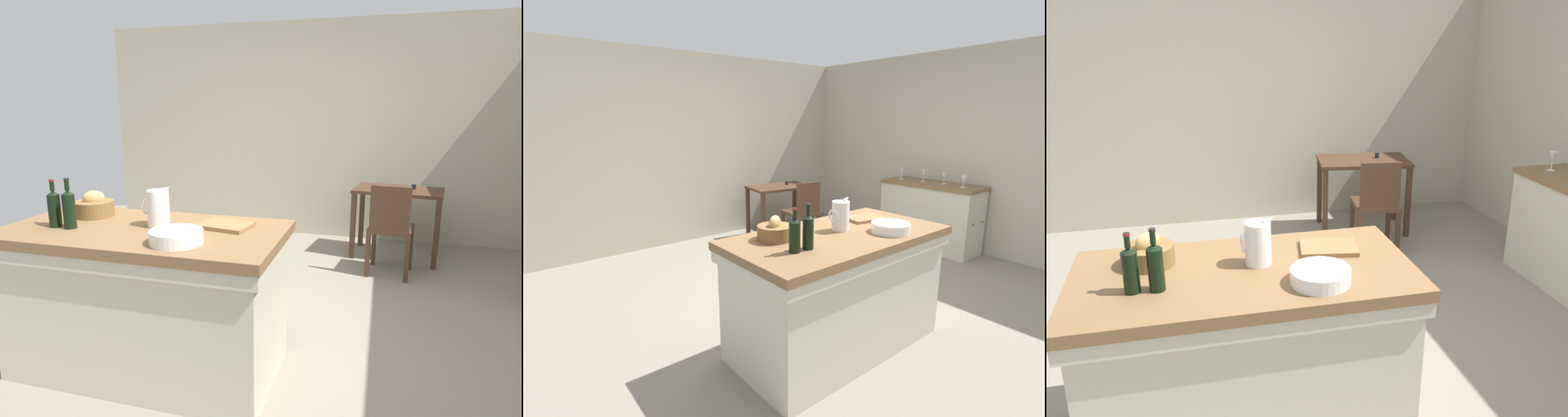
{
  "view_description": "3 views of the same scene",
  "coord_description": "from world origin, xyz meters",
  "views": [
    {
      "loc": [
        0.85,
        -2.86,
        1.59
      ],
      "look_at": [
        -0.06,
        0.42,
        0.8
      ],
      "focal_mm": 30.17,
      "sensor_mm": 36.0,
      "label": 1
    },
    {
      "loc": [
        -2.5,
        -2.52,
        1.71
      ],
      "look_at": [
        -0.06,
        0.49,
        0.82
      ],
      "focal_mm": 26.8,
      "sensor_mm": 36.0,
      "label": 2
    },
    {
      "loc": [
        -0.73,
        -3.01,
        2.03
      ],
      "look_at": [
        0.09,
        0.44,
        0.8
      ],
      "focal_mm": 36.55,
      "sensor_mm": 36.0,
      "label": 3
    }
  ],
  "objects": [
    {
      "name": "wine_glass_right",
      "position": [
        2.23,
        0.67,
        1.0
      ],
      "size": [
        0.07,
        0.07,
        0.16
      ],
      "color": "white",
      "rests_on": "side_cabinet"
    },
    {
      "name": "writing_desk",
      "position": [
        1.03,
        1.93,
        0.63
      ],
      "size": [
        0.97,
        0.68,
        0.8
      ],
      "color": "#472D1E",
      "rests_on": "ground"
    },
    {
      "name": "cutting_board",
      "position": [
        -0.02,
        -0.52,
        0.91
      ],
      "size": [
        0.33,
        0.27,
        0.02
      ],
      "primitive_type": "cube",
      "rotation": [
        0.0,
        0.0,
        -0.17
      ],
      "color": "olive",
      "rests_on": "island_table"
    },
    {
      "name": "wash_bowl",
      "position": [
        -0.16,
        -0.88,
        0.94
      ],
      "size": [
        0.28,
        0.28,
        0.07
      ],
      "primitive_type": "cylinder",
      "color": "white",
      "rests_on": "island_table"
    },
    {
      "name": "ground_plane",
      "position": [
        0.0,
        0.0,
        0.0
      ],
      "size": [
        6.76,
        6.76,
        0.0
      ],
      "primitive_type": "plane",
      "color": "gray"
    },
    {
      "name": "island_table",
      "position": [
        -0.48,
        -0.66,
        0.49
      ],
      "size": [
        1.66,
        0.84,
        0.9
      ],
      "color": "brown",
      "rests_on": "ground"
    },
    {
      "name": "wine_bottle_amber",
      "position": [
        -0.99,
        -0.77,
        1.02
      ],
      "size": [
        0.07,
        0.07,
        0.28
      ],
      "color": "black",
      "rests_on": "island_table"
    },
    {
      "name": "pitcher",
      "position": [
        -0.41,
        -0.61,
        1.01
      ],
      "size": [
        0.17,
        0.13,
        0.26
      ],
      "color": "white",
      "rests_on": "island_table"
    },
    {
      "name": "wooden_chair",
      "position": [
        0.96,
        1.33,
        0.49
      ],
      "size": [
        0.45,
        0.45,
        0.9
      ],
      "color": "#472D1E",
      "rests_on": "ground"
    },
    {
      "name": "bread_basket",
      "position": [
        -0.93,
        -0.49,
        0.96
      ],
      "size": [
        0.24,
        0.24,
        0.17
      ],
      "color": "brown",
      "rests_on": "island_table"
    },
    {
      "name": "wine_bottle_dark",
      "position": [
        -0.89,
        -0.78,
        1.02
      ],
      "size": [
        0.07,
        0.07,
        0.3
      ],
      "color": "black",
      "rests_on": "island_table"
    },
    {
      "name": "wall_back",
      "position": [
        0.0,
        2.6,
        1.3
      ],
      "size": [
        5.32,
        0.12,
        2.6
      ],
      "primitive_type": "cube",
      "color": "#B2AA93",
      "rests_on": "ground"
    }
  ]
}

